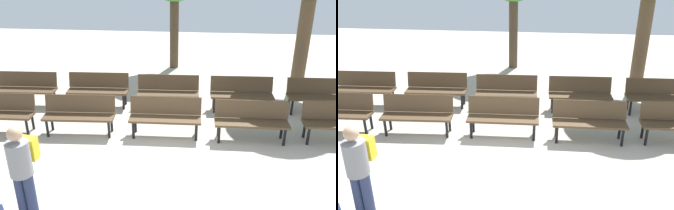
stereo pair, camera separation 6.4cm
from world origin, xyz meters
The scene contains 11 objects.
ground_plane centered at (0.00, 0.00, 0.00)m, with size 24.22×24.22×0.00m, color #B2A899.
bench_r0_c0 centered at (-3.84, 1.49, 0.50)m, with size 1.61×0.53×0.87m.
bench_r0_c1 centered at (-1.97, 1.55, 0.50)m, with size 1.62×0.56×0.87m.
bench_r0_c2 centered at (-0.02, 1.61, 0.50)m, with size 1.61×0.51×0.87m.
bench_r0_c3 centered at (1.88, 1.58, 0.50)m, with size 1.61×0.50×0.87m.
bench_r1_c0 centered at (-3.89, 3.01, 0.50)m, with size 1.62×0.53×0.87m.
bench_r1_c1 centered at (-1.96, 3.11, 0.50)m, with size 1.62×0.54×0.87m.
bench_r1_c2 centered at (-0.09, 3.10, 0.50)m, with size 1.62×0.54×0.87m.
bench_r1_c3 centered at (1.81, 3.15, 0.50)m, with size 1.61×0.53×0.87m.
bench_r1_c4 centered at (3.77, 3.19, 0.50)m, with size 1.61×0.52×0.87m.
visitor_with_backpack centered at (-1.89, -1.34, 0.94)m, with size 0.36×0.54×1.65m.
Camera 1 is at (0.70, -5.75, 4.03)m, focal length 39.14 mm.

